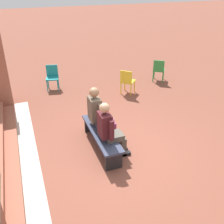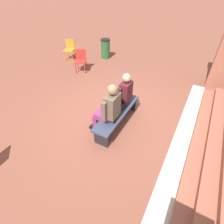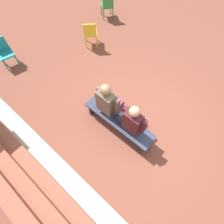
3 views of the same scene
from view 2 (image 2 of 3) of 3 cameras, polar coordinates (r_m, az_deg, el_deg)
The scene contains 10 objects.
ground_plane at distance 4.98m, azimuth 0.64°, elevation -1.51°, with size 60.00×60.00×0.00m, color brown.
concrete_strip at distance 4.48m, azimuth 21.08°, elevation -10.76°, with size 6.41×0.40×0.01m, color #B7B2A8.
brick_steps at distance 4.44m, azimuth 31.06°, elevation -12.12°, with size 5.61×0.90×0.45m.
bench at distance 4.51m, azimuth 1.77°, elevation -0.77°, with size 1.80×0.44×0.45m.
person_student at distance 4.58m, azimuth 3.24°, elevation 5.59°, with size 0.55×0.69×1.35m.
person_adult at distance 4.05m, azimuth -1.29°, elevation 1.02°, with size 0.58×0.74×1.41m.
laptop at distance 4.44m, azimuth 2.23°, elevation 0.97°, with size 0.32×0.29×0.21m.
plastic_chair_near_bench_right at distance 8.70m, azimuth -13.66°, elevation 19.59°, with size 0.52×0.52×0.84m.
plastic_chair_far_left at distance 7.40m, azimuth -10.17°, elevation 16.62°, with size 0.56×0.56×0.84m.
litter_bin at distance 8.58m, azimuth -2.13°, elevation 19.97°, with size 0.42×0.42×0.86m.
Camera 2 is at (3.33, 1.78, 3.24)m, focal length 28.00 mm.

